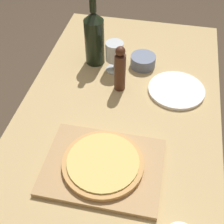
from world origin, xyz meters
TOP-DOWN VIEW (x-y plane):
  - ground_plane at (0.00, 0.00)m, footprint 12.00×12.00m
  - dining_table at (0.00, 0.00)m, footprint 0.77×1.37m
  - cutting_board at (-0.00, -0.28)m, footprint 0.38×0.29m
  - pizza at (-0.00, -0.28)m, footprint 0.26×0.26m
  - wine_bottle at (-0.16, 0.28)m, footprint 0.09×0.09m
  - pepper_mill at (-0.02, 0.12)m, footprint 0.05×0.05m
  - wine_glass at (-0.07, 0.24)m, footprint 0.08×0.08m
  - small_bowl at (0.05, 0.29)m, footprint 0.11×0.11m
  - dinner_plate at (0.21, 0.15)m, footprint 0.23×0.23m

SIDE VIEW (x-z plane):
  - ground_plane at x=0.00m, z-range 0.00..0.00m
  - dining_table at x=0.00m, z-range 0.27..1.02m
  - dinner_plate at x=0.21m, z-range 0.75..0.76m
  - cutting_board at x=0.00m, z-range 0.75..0.77m
  - small_bowl at x=0.05m, z-range 0.75..0.80m
  - pizza at x=0.00m, z-range 0.77..0.79m
  - wine_glass at x=-0.07m, z-range 0.77..0.91m
  - pepper_mill at x=-0.02m, z-range 0.74..0.95m
  - wine_bottle at x=-0.16m, z-range 0.72..1.03m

